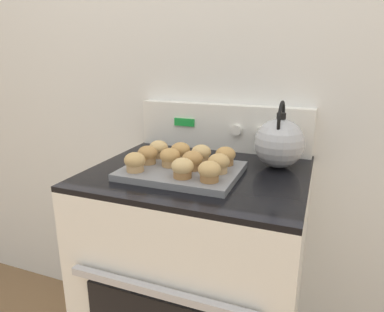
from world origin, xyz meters
TOP-DOWN VIEW (x-y plane):
  - wall_back at (0.00, 0.67)m, footprint 8.00×0.05m
  - stove_range at (0.00, 0.33)m, footprint 0.73×0.66m
  - control_panel at (0.00, 0.61)m, footprint 0.71×0.07m
  - muffin_pan at (-0.04, 0.27)m, footprint 0.38×0.29m
  - muffin_r0_c0 at (-0.16, 0.18)m, footprint 0.07×0.07m
  - muffin_r0_c2 at (0.00, 0.18)m, footprint 0.07×0.07m
  - muffin_r0_c3 at (0.09, 0.18)m, footprint 0.07×0.07m
  - muffin_r1_c0 at (-0.17, 0.27)m, footprint 0.07×0.07m
  - muffin_r1_c1 at (-0.08, 0.27)m, footprint 0.07×0.07m
  - muffin_r1_c2 at (0.00, 0.26)m, footprint 0.07×0.07m
  - muffin_r1_c3 at (0.09, 0.27)m, footprint 0.07×0.07m
  - muffin_r2_c0 at (-0.16, 0.35)m, footprint 0.07×0.07m
  - muffin_r2_c1 at (-0.08, 0.35)m, footprint 0.07×0.07m
  - muffin_r2_c2 at (0.00, 0.35)m, footprint 0.07×0.07m
  - muffin_r2_c3 at (0.09, 0.35)m, footprint 0.07×0.07m
  - tea_kettle at (0.25, 0.46)m, footprint 0.17×0.20m

SIDE VIEW (x-z plane):
  - stove_range at x=0.00m, z-range 0.00..0.93m
  - muffin_pan at x=-0.04m, z-range 0.93..0.95m
  - muffin_r0_c0 at x=-0.16m, z-range 0.95..1.02m
  - muffin_r0_c2 at x=0.00m, z-range 0.95..1.02m
  - muffin_r0_c3 at x=0.09m, z-range 0.95..1.02m
  - muffin_r1_c0 at x=-0.17m, z-range 0.95..1.02m
  - muffin_r1_c1 at x=-0.08m, z-range 0.95..1.02m
  - muffin_r1_c2 at x=0.00m, z-range 0.95..1.02m
  - muffin_r1_c3 at x=0.09m, z-range 0.95..1.02m
  - muffin_r2_c0 at x=-0.16m, z-range 0.95..1.02m
  - muffin_r2_c1 at x=-0.08m, z-range 0.95..1.02m
  - muffin_r2_c2 at x=0.00m, z-range 0.95..1.02m
  - muffin_r2_c3 at x=0.09m, z-range 0.95..1.02m
  - tea_kettle at x=0.25m, z-range 0.91..1.14m
  - control_panel at x=0.00m, z-range 0.93..1.12m
  - wall_back at x=0.00m, z-range 0.00..2.40m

